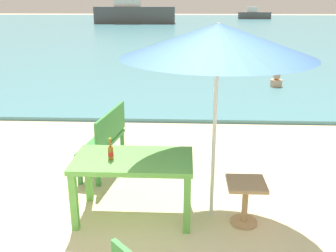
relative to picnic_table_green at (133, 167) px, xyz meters
The scene contains 9 objects.
sea_water 28.69m from the picnic_table_green, 88.67° to the left, with size 120.00×50.00×0.08m, color teal.
picnic_table_green is the anchor object (origin of this frame).
beer_bottle_amber 0.33m from the picnic_table_green, 168.96° to the right, with size 0.07×0.07×0.26m.
patio_umbrella 1.74m from the picnic_table_green, ahead, with size 2.10×2.10×2.30m.
side_table_wood 1.36m from the picnic_table_green, ahead, with size 0.44×0.44×0.54m.
bench_green_left 1.43m from the picnic_table_green, 114.73° to the left, with size 0.54×1.24×0.95m.
swimmer_person 7.70m from the picnic_table_green, 65.17° to the left, with size 0.34×0.34×0.41m.
boat_tanker 35.03m from the picnic_table_green, 97.47° to the left, with size 7.73×2.11×2.81m.
boat_barge 44.28m from the picnic_table_green, 78.90° to the left, with size 3.73×1.02×1.36m.
Camera 1 is at (-0.06, -2.81, 2.56)m, focal length 41.16 mm.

